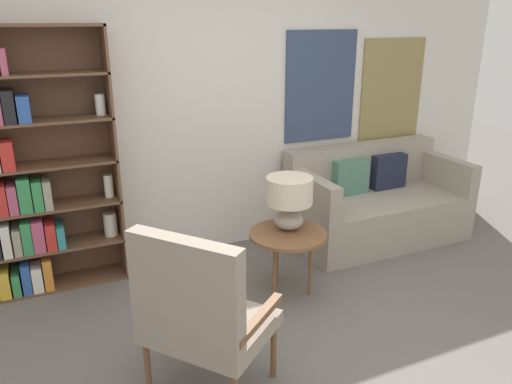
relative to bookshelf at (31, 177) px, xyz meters
The scene contains 7 objects.
ground_plane 2.49m from the bookshelf, 53.04° to the right, with size 14.00×14.00×0.00m, color #66605B.
wall_back 1.51m from the bookshelf, ahead, with size 6.40×0.08×2.70m.
bookshelf is the anchor object (origin of this frame).
armchair 1.89m from the bookshelf, 66.89° to the right, with size 0.83×0.84×1.04m.
couch 3.06m from the bookshelf, ahead, with size 1.65×0.84×0.87m.
side_table 1.97m from the bookshelf, 27.35° to the right, with size 0.59×0.59×0.51m.
table_lamp 1.93m from the bookshelf, 25.02° to the right, with size 0.35×0.35×0.41m.
Camera 1 is at (-1.32, -2.06, 2.04)m, focal length 35.00 mm.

